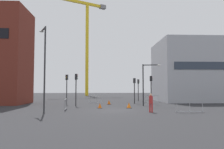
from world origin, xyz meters
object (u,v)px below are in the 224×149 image
(traffic_cone_striped, at_px, (129,105))
(traffic_light_near, at_px, (76,84))
(construction_crane, at_px, (86,35))
(traffic_light_island, at_px, (151,85))
(traffic_light_verge, at_px, (138,86))
(pedestrian_walking, at_px, (151,101))
(streetlamp_short, at_px, (146,80))
(traffic_light_corner, at_px, (134,86))
(traffic_light_far, at_px, (67,84))
(traffic_cone_by_barrier, at_px, (100,106))
(streetlamp_tall, at_px, (44,62))
(traffic_cone_on_verge, at_px, (109,102))

(traffic_cone_striped, bearing_deg, traffic_light_near, 157.61)
(construction_crane, xyz_separation_m, traffic_light_near, (1.60, -36.54, -14.74))
(traffic_light_island, bearing_deg, traffic_cone_striped, -122.09)
(traffic_light_verge, bearing_deg, pedestrian_walking, -95.33)
(traffic_light_island, height_order, pedestrian_walking, traffic_light_island)
(pedestrian_walking, relative_size, traffic_cone_striped, 2.66)
(streetlamp_short, height_order, traffic_cone_striped, streetlamp_short)
(traffic_cone_striped, bearing_deg, traffic_light_corner, 76.95)
(traffic_light_island, distance_m, traffic_light_far, 11.31)
(traffic_light_island, bearing_deg, traffic_light_verge, 95.73)
(traffic_light_near, xyz_separation_m, traffic_cone_by_barrier, (2.86, -2.46, -2.34))
(traffic_cone_by_barrier, bearing_deg, streetlamp_tall, -135.35)
(construction_crane, bearing_deg, traffic_light_island, -71.10)
(traffic_cone_on_verge, bearing_deg, traffic_light_verge, 54.75)
(pedestrian_walking, bearing_deg, streetlamp_tall, -178.18)
(streetlamp_short, height_order, traffic_light_near, streetlamp_short)
(traffic_light_corner, height_order, pedestrian_walking, traffic_light_corner)
(traffic_light_island, height_order, traffic_cone_striped, traffic_light_island)
(traffic_light_corner, bearing_deg, traffic_light_near, -150.54)
(traffic_light_island, height_order, traffic_cone_on_verge, traffic_light_island)
(traffic_light_corner, relative_size, traffic_cone_by_barrier, 6.45)
(pedestrian_walking, bearing_deg, traffic_cone_by_barrier, 136.08)
(traffic_light_near, relative_size, traffic_light_far, 0.98)
(streetlamp_tall, relative_size, pedestrian_walking, 4.51)
(construction_crane, relative_size, traffic_light_island, 7.10)
(construction_crane, height_order, pedestrian_walking, construction_crane)
(traffic_cone_striped, distance_m, traffic_cone_by_barrier, 3.14)
(construction_crane, xyz_separation_m, traffic_light_island, (11.33, -33.08, -14.77))
(traffic_light_verge, bearing_deg, traffic_cone_striped, -103.48)
(streetlamp_short, height_order, traffic_cone_on_verge, streetlamp_short)
(traffic_cone_on_verge, xyz_separation_m, traffic_cone_striped, (2.01, -5.54, 0.02))
(traffic_light_verge, height_order, traffic_cone_on_verge, traffic_light_verge)
(construction_crane, distance_m, streetlamp_tall, 45.59)
(streetlamp_short, relative_size, traffic_cone_on_verge, 8.54)
(streetlamp_short, height_order, traffic_light_verge, streetlamp_short)
(construction_crane, bearing_deg, traffic_light_verge, -67.97)
(streetlamp_tall, relative_size, streetlamp_short, 1.48)
(streetlamp_short, relative_size, traffic_cone_striped, 8.10)
(traffic_light_near, bearing_deg, traffic_cone_striped, -22.39)
(traffic_light_verge, distance_m, traffic_light_corner, 6.12)
(construction_crane, relative_size, traffic_cone_on_verge, 45.39)
(pedestrian_walking, bearing_deg, traffic_light_corner, 89.40)
(construction_crane, bearing_deg, traffic_cone_striped, -78.97)
(traffic_light_verge, height_order, traffic_light_corner, traffic_light_verge)
(traffic_light_island, relative_size, traffic_cone_on_verge, 6.39)
(traffic_light_corner, xyz_separation_m, traffic_light_far, (-9.14, -1.35, 0.24))
(traffic_light_near, bearing_deg, traffic_light_corner, 29.46)
(construction_crane, height_order, traffic_light_corner, construction_crane)
(construction_crane, relative_size, traffic_light_near, 7.01)
(traffic_light_far, bearing_deg, streetlamp_short, -14.38)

